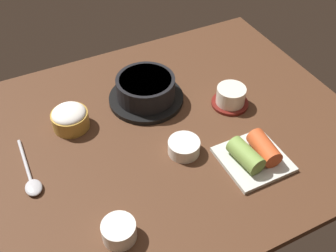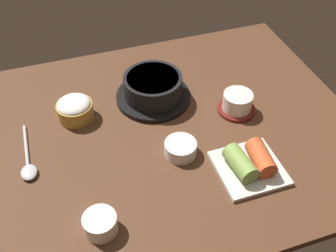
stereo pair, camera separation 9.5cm
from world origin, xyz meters
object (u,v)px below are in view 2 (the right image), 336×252
object	(u,v)px
rice_bowl	(75,108)
spoon	(28,164)
side_bowl_near	(100,223)
stone_pot	(153,88)
tea_cup_with_saucer	(237,103)
kimchi_plate	(250,163)
banchan_cup_center	(180,148)

from	to	relation	value
rice_bowl	spoon	size ratio (longest dim) A/B	0.50
side_bowl_near	stone_pot	bearing A→B (deg)	58.49
stone_pot	spoon	bearing A→B (deg)	-157.90
rice_bowl	side_bowl_near	world-z (taller)	rice_bowl
rice_bowl	tea_cup_with_saucer	distance (cm)	41.23
kimchi_plate	side_bowl_near	size ratio (longest dim) A/B	2.12
rice_bowl	side_bowl_near	xyz separation A→B (cm)	(-0.61, -34.08, -0.84)
tea_cup_with_saucer	banchan_cup_center	distance (cm)	21.15
spoon	banchan_cup_center	bearing A→B (deg)	-12.03
stone_pot	spoon	xyz separation A→B (cm)	(-33.73, -13.70, -2.82)
tea_cup_with_saucer	spoon	size ratio (longest dim) A/B	0.54
stone_pot	rice_bowl	xyz separation A→B (cm)	(-20.79, -0.83, -0.48)
rice_bowl	spoon	bearing A→B (deg)	-135.16
tea_cup_with_saucer	spoon	xyz separation A→B (cm)	(-52.79, -2.31, -1.96)
rice_bowl	tea_cup_with_saucer	bearing A→B (deg)	-14.85
stone_pot	tea_cup_with_saucer	bearing A→B (deg)	-30.86
stone_pot	side_bowl_near	xyz separation A→B (cm)	(-21.40, -34.90, -1.32)
tea_cup_with_saucer	banchan_cup_center	xyz separation A→B (cm)	(-18.87, -9.53, -0.77)
rice_bowl	spoon	xyz separation A→B (cm)	(-12.94, -12.87, -2.34)
tea_cup_with_saucer	banchan_cup_center	bearing A→B (deg)	-153.20
rice_bowl	banchan_cup_center	distance (cm)	29.07
tea_cup_with_saucer	kimchi_plate	size ratio (longest dim) A/B	0.68
side_bowl_near	spoon	bearing A→B (deg)	120.18
banchan_cup_center	spoon	bearing A→B (deg)	167.97
side_bowl_near	spoon	distance (cm)	24.58
side_bowl_near	banchan_cup_center	bearing A→B (deg)	32.92
banchan_cup_center	side_bowl_near	world-z (taller)	side_bowl_near
kimchi_plate	spoon	distance (cm)	49.75
stone_pot	side_bowl_near	world-z (taller)	stone_pot
rice_bowl	side_bowl_near	size ratio (longest dim) A/B	1.34
spoon	stone_pot	bearing A→B (deg)	22.10
kimchi_plate	spoon	world-z (taller)	kimchi_plate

